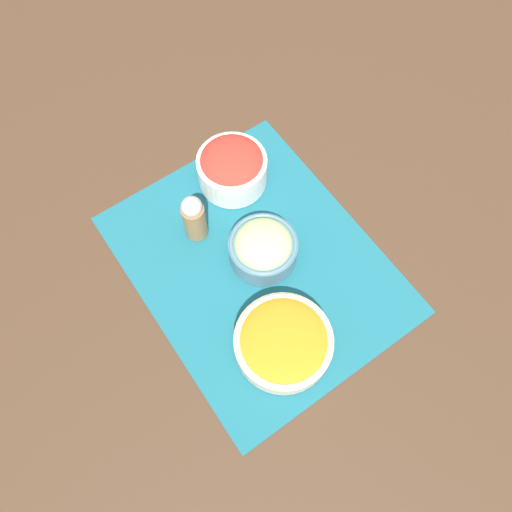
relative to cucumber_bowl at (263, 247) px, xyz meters
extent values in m
plane|color=#422D1E|center=(0.01, -0.02, -0.04)|extent=(3.00, 3.00, 0.00)
cube|color=#195B6B|center=(0.01, -0.02, -0.04)|extent=(0.49, 0.39, 0.00)
cylinder|color=slate|center=(0.00, 0.00, -0.01)|extent=(0.12, 0.12, 0.05)
torus|color=slate|center=(0.00, 0.00, 0.01)|extent=(0.12, 0.12, 0.01)
ellipsoid|color=#A8CC7F|center=(0.00, 0.00, 0.01)|extent=(0.10, 0.10, 0.05)
cylinder|color=beige|center=(0.15, -0.07, -0.02)|extent=(0.16, 0.16, 0.04)
torus|color=beige|center=(0.15, -0.07, 0.00)|extent=(0.16, 0.16, 0.01)
ellipsoid|color=orange|center=(0.15, -0.07, 0.00)|extent=(0.14, 0.14, 0.02)
cylinder|color=white|center=(-0.16, 0.04, 0.00)|extent=(0.13, 0.13, 0.06)
torus|color=white|center=(-0.16, 0.04, 0.03)|extent=(0.13, 0.13, 0.01)
ellipsoid|color=red|center=(-0.16, 0.04, 0.03)|extent=(0.11, 0.11, 0.04)
cylinder|color=olive|center=(-0.11, -0.07, 0.01)|extent=(0.04, 0.04, 0.08)
sphere|color=#B2B2B7|center=(-0.11, -0.07, 0.06)|extent=(0.04, 0.04, 0.04)
camera|label=1|loc=(0.29, -0.22, 0.77)|focal=35.00mm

